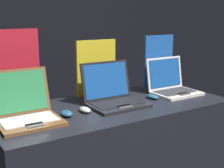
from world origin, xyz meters
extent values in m
cube|color=black|center=(0.00, 2.15, 1.40)|extent=(8.00, 0.05, 2.80)
cube|color=black|center=(0.00, 0.36, 0.45)|extent=(1.64, 0.72, 0.91)
cube|color=brown|center=(-0.61, 0.29, 0.92)|extent=(0.36, 0.28, 0.02)
cube|color=#B7B7B7|center=(-0.61, 0.31, 0.93)|extent=(0.31, 0.20, 0.00)
cube|color=#3F3F42|center=(-0.61, 0.20, 0.93)|extent=(0.10, 0.06, 0.00)
cube|color=brown|center=(-0.61, 0.46, 1.06)|extent=(0.36, 0.09, 0.27)
cube|color=#2D7F4C|center=(-0.61, 0.46, 1.07)|extent=(0.32, 0.07, 0.24)
ellipsoid|color=navy|center=(-0.37, 0.30, 0.93)|extent=(0.07, 0.10, 0.04)
cube|color=black|center=(-0.61, 0.61, 0.92)|extent=(0.20, 0.07, 0.02)
cube|color=red|center=(-0.61, 0.61, 1.18)|extent=(0.36, 0.02, 0.50)
cube|color=black|center=(0.01, 0.31, 0.92)|extent=(0.38, 0.27, 0.02)
cube|color=black|center=(0.01, 0.33, 0.93)|extent=(0.34, 0.19, 0.00)
cube|color=#3F3F42|center=(0.01, 0.23, 0.93)|extent=(0.11, 0.06, 0.00)
cube|color=black|center=(0.01, 0.47, 1.06)|extent=(0.38, 0.07, 0.27)
cube|color=#194C99|center=(0.01, 0.46, 1.06)|extent=(0.34, 0.05, 0.23)
ellipsoid|color=#B2B2B7|center=(-0.24, 0.32, 0.93)|extent=(0.06, 0.11, 0.03)
cube|color=black|center=(0.01, 0.61, 0.92)|extent=(0.18, 0.07, 0.02)
cube|color=gold|center=(0.01, 0.61, 1.14)|extent=(0.32, 0.02, 0.41)
cube|color=silver|center=(0.57, 0.33, 0.92)|extent=(0.35, 0.26, 0.02)
cube|color=#2D2D30|center=(0.57, 0.35, 0.93)|extent=(0.31, 0.18, 0.00)
cube|color=#3F3F42|center=(0.57, 0.26, 0.93)|extent=(0.10, 0.06, 0.00)
cube|color=silver|center=(0.57, 0.48, 1.06)|extent=(0.35, 0.06, 0.25)
cube|color=#194C99|center=(0.57, 0.48, 1.06)|extent=(0.32, 0.04, 0.22)
ellipsoid|color=navy|center=(0.34, 0.34, 0.92)|extent=(0.07, 0.11, 0.03)
cube|color=black|center=(0.57, 0.56, 0.92)|extent=(0.16, 0.07, 0.02)
cube|color=#1E59B2|center=(0.57, 0.56, 1.14)|extent=(0.29, 0.02, 0.42)
camera|label=1|loc=(-1.10, -1.39, 1.53)|focal=50.00mm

